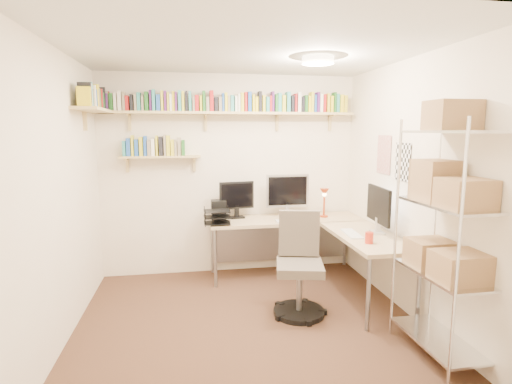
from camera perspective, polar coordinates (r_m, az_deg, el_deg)
The scene contains 6 objects.
ground at distance 4.00m, azimuth -1.12°, elevation -18.13°, with size 3.20×3.20×0.00m, color #42241C.
room_shell at distance 3.58m, azimuth -1.12°, elevation 4.58°, with size 3.24×3.04×2.52m.
wall_shelves at distance 4.84m, azimuth -8.57°, elevation 11.24°, with size 3.12×1.09×0.80m.
corner_desk at distance 4.76m, azimuth 5.48°, elevation -4.47°, with size 1.95×1.86×1.27m.
office_chair at distance 4.07m, azimuth 6.19°, elevation -11.19°, with size 0.54×0.56×1.01m.
wire_rack at distance 3.39m, azimuth 25.58°, elevation -2.30°, with size 0.41×0.83×2.03m.
Camera 1 is at (-0.53, -3.53, 1.81)m, focal length 28.00 mm.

